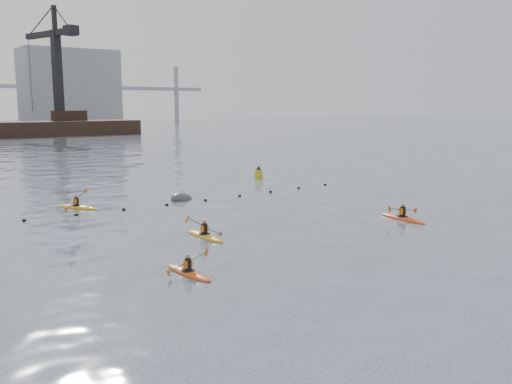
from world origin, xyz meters
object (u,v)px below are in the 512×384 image
at_px(mooring_buoy, 182,200).
at_px(kayaker_5, 77,207).
at_px(kayaker_0, 188,272).
at_px(kayaker_4, 402,218).
at_px(kayaker_3, 205,235).
at_px(nav_buoy, 259,174).

bearing_deg(mooring_buoy, kayaker_5, 169.85).
xyz_separation_m(kayaker_0, mooring_buoy, (8.02, 15.37, -0.09)).
bearing_deg(kayaker_0, kayaker_4, -0.03).
xyz_separation_m(kayaker_0, kayaker_4, (15.39, 1.70, 0.01)).
height_order(kayaker_0, kayaker_3, kayaker_3).
distance_m(kayaker_0, nav_buoy, 28.49).
height_order(kayaker_0, nav_buoy, nav_buoy).
bearing_deg(kayaker_0, nav_buoy, 41.55).
bearing_deg(kayaker_0, mooring_buoy, 56.11).
bearing_deg(mooring_buoy, nav_buoy, 27.46).
bearing_deg(kayaker_4, kayaker_3, -10.50).
bearing_deg(kayaker_4, kayaker_0, 11.04).
distance_m(kayaker_0, kayaker_3, 6.12).
xyz_separation_m(mooring_buoy, nav_buoy, (11.08, 5.76, 0.40)).
bearing_deg(kayaker_3, kayaker_5, 101.19).
height_order(kayaker_3, mooring_buoy, kayaker_3).
bearing_deg(kayaker_0, kayaker_5, 80.55).
height_order(kayaker_5, mooring_buoy, kayaker_5).
height_order(kayaker_5, nav_buoy, nav_buoy).
bearing_deg(mooring_buoy, kayaker_3, -112.51).
bearing_deg(kayaker_5, mooring_buoy, -41.43).
distance_m(kayaker_5, nav_buoy, 18.74).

